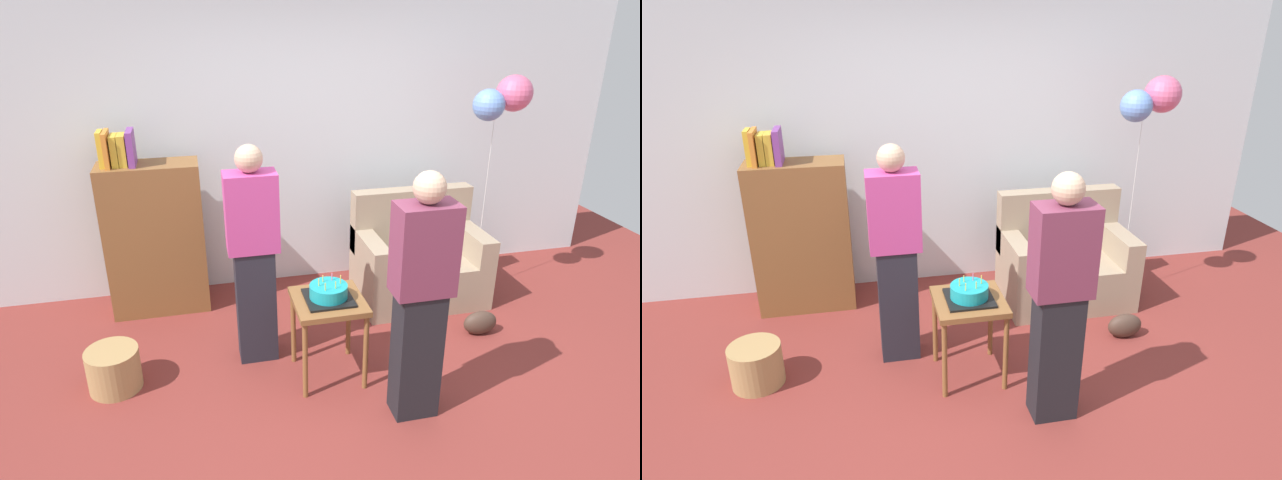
# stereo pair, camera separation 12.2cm
# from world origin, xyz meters

# --- Properties ---
(ground_plane) EXTENTS (8.00, 8.00, 0.00)m
(ground_plane) POSITION_xyz_m (0.00, 0.00, 0.00)
(ground_plane) COLOR maroon
(wall_back) EXTENTS (6.00, 0.10, 2.70)m
(wall_back) POSITION_xyz_m (0.00, 2.05, 1.35)
(wall_back) COLOR silver
(wall_back) RESTS_ON ground_plane
(couch) EXTENTS (1.10, 0.70, 0.96)m
(couch) POSITION_xyz_m (0.90, 1.36, 0.34)
(couch) COLOR gray
(couch) RESTS_ON ground_plane
(bookshelf) EXTENTS (0.80, 0.36, 1.58)m
(bookshelf) POSITION_xyz_m (-1.35, 1.68, 0.68)
(bookshelf) COLOR brown
(bookshelf) RESTS_ON ground_plane
(side_table) EXTENTS (0.48, 0.48, 0.62)m
(side_table) POSITION_xyz_m (-0.17, 0.41, 0.52)
(side_table) COLOR brown
(side_table) RESTS_ON ground_plane
(birthday_cake) EXTENTS (0.32, 0.32, 0.17)m
(birthday_cake) POSITION_xyz_m (-0.17, 0.41, 0.67)
(birthday_cake) COLOR black
(birthday_cake) RESTS_ON side_table
(person_blowing_candles) EXTENTS (0.36, 0.22, 1.63)m
(person_blowing_candles) POSITION_xyz_m (-0.63, 0.76, 0.83)
(person_blowing_candles) COLOR #23232D
(person_blowing_candles) RESTS_ON ground_plane
(person_holding_cake) EXTENTS (0.36, 0.22, 1.63)m
(person_holding_cake) POSITION_xyz_m (0.28, -0.09, 0.83)
(person_holding_cake) COLOR black
(person_holding_cake) RESTS_ON ground_plane
(wicker_basket) EXTENTS (0.36, 0.36, 0.30)m
(wicker_basket) POSITION_xyz_m (-1.64, 0.60, 0.15)
(wicker_basket) COLOR #A88451
(wicker_basket) RESTS_ON ground_plane
(handbag) EXTENTS (0.28, 0.14, 0.20)m
(handbag) POSITION_xyz_m (1.16, 0.64, 0.10)
(handbag) COLOR #473328
(handbag) RESTS_ON ground_plane
(balloon_bunch) EXTENTS (0.52, 0.33, 1.95)m
(balloon_bunch) POSITION_xyz_m (1.49, 1.26, 1.78)
(balloon_bunch) COLOR silver
(balloon_bunch) RESTS_ON ground_plane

